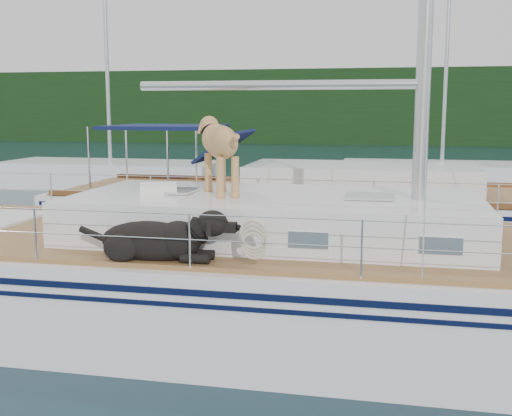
# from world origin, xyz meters

# --- Properties ---
(ground) EXTENTS (120.00, 120.00, 0.00)m
(ground) POSITION_xyz_m (0.00, 0.00, 0.00)
(ground) COLOR black
(ground) RESTS_ON ground
(tree_line) EXTENTS (90.00, 3.00, 6.00)m
(tree_line) POSITION_xyz_m (0.00, 45.00, 3.00)
(tree_line) COLOR black
(tree_line) RESTS_ON ground
(shore_bank) EXTENTS (92.00, 1.00, 1.20)m
(shore_bank) POSITION_xyz_m (0.00, 46.20, 0.60)
(shore_bank) COLOR #595147
(shore_bank) RESTS_ON ground
(main_sailboat) EXTENTS (12.00, 3.80, 14.01)m
(main_sailboat) POSITION_xyz_m (0.09, -0.01, 0.68)
(main_sailboat) COLOR white
(main_sailboat) RESTS_ON ground
(neighbor_sailboat) EXTENTS (11.00, 3.50, 13.30)m
(neighbor_sailboat) POSITION_xyz_m (0.53, 5.72, 0.63)
(neighbor_sailboat) COLOR white
(neighbor_sailboat) RESTS_ON ground
(bg_boat_west) EXTENTS (8.00, 3.00, 11.65)m
(bg_boat_west) POSITION_xyz_m (-8.00, 14.00, 0.45)
(bg_boat_west) COLOR white
(bg_boat_west) RESTS_ON ground
(bg_boat_center) EXTENTS (7.20, 3.00, 11.65)m
(bg_boat_center) POSITION_xyz_m (4.00, 16.00, 0.45)
(bg_boat_center) COLOR white
(bg_boat_center) RESTS_ON ground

